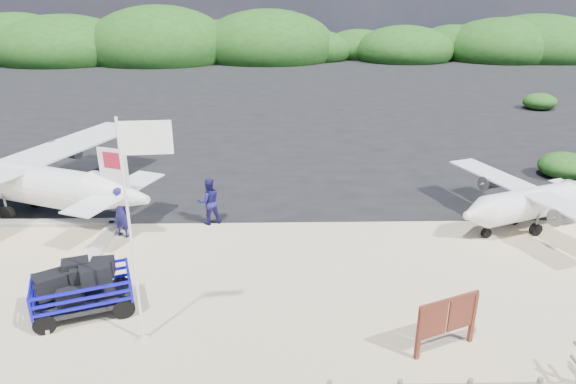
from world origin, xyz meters
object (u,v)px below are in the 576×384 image
(flagpole, at_px, (144,339))
(crew_a, at_px, (121,212))
(signboard, at_px, (443,349))
(crew_b, at_px, (209,201))
(aircraft_small, at_px, (193,90))
(baggage_cart, at_px, (87,313))
(aircraft_large, at_px, (402,108))

(flagpole, bearing_deg, crew_a, 109.86)
(crew_a, bearing_deg, signboard, 169.42)
(crew_b, xyz_separation_m, aircraft_small, (-5.04, 28.55, -0.94))
(flagpole, xyz_separation_m, crew_b, (0.89, 7.24, 0.94))
(signboard, bearing_deg, crew_a, 123.79)
(baggage_cart, bearing_deg, signboard, -29.99)
(crew_a, bearing_deg, crew_b, -138.43)
(aircraft_small, bearing_deg, signboard, 87.62)
(signboard, height_order, aircraft_large, aircraft_large)
(crew_a, distance_m, aircraft_small, 29.67)
(flagpole, height_order, signboard, flagpole)
(flagpole, xyz_separation_m, crew_a, (-2.24, 6.20, 0.98))
(baggage_cart, bearing_deg, crew_b, 45.18)
(signboard, relative_size, crew_a, 0.99)
(crew_a, relative_size, aircraft_large, 0.14)
(baggage_cart, xyz_separation_m, signboard, (9.79, -1.78, 0.00))
(baggage_cart, xyz_separation_m, aircraft_large, (15.18, 26.60, 0.00))
(signboard, relative_size, aircraft_small, 0.29)
(flagpole, relative_size, crew_a, 3.08)
(crew_b, distance_m, aircraft_small, 29.01)
(aircraft_large, bearing_deg, aircraft_small, -2.91)
(crew_b, bearing_deg, flagpole, 63.37)
(baggage_cart, height_order, crew_a, crew_a)
(flagpole, xyz_separation_m, aircraft_small, (-4.14, 35.79, 0.00))
(crew_a, relative_size, aircraft_small, 0.29)
(crew_a, bearing_deg, aircraft_small, -63.05)
(signboard, xyz_separation_m, crew_a, (-10.10, 6.77, 0.98))
(baggage_cart, height_order, aircraft_small, aircraft_small)
(crew_b, relative_size, aircraft_large, 0.13)
(baggage_cart, bearing_deg, flagpole, -51.71)
(crew_b, bearing_deg, aircraft_small, -99.58)
(signboard, distance_m, crew_b, 10.50)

